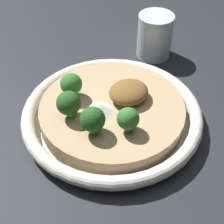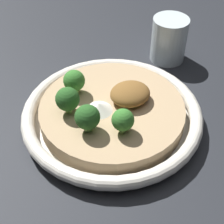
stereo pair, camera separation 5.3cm
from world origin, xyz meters
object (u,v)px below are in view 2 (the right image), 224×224
at_px(broccoli_left, 87,118).
at_px(broccoli_front, 123,120).
at_px(risotto_bowl, 112,114).
at_px(drinking_glass, 169,39).
at_px(broccoli_back, 74,81).
at_px(broccoli_back_left, 67,99).

height_order(broccoli_left, broccoli_front, broccoli_left).
height_order(risotto_bowl, drinking_glass, drinking_glass).
xyz_separation_m(broccoli_back, drinking_glass, (0.21, 0.06, -0.02)).
xyz_separation_m(broccoli_front, drinking_glass, (0.18, 0.17, -0.02)).
bearing_deg(broccoli_back_left, broccoli_left, -76.22).
height_order(risotto_bowl, broccoli_back, broccoli_back).
bearing_deg(broccoli_back, drinking_glass, 15.73).
bearing_deg(broccoli_front, broccoli_left, 150.97).
relative_size(broccoli_back_left, broccoli_left, 1.00).
xyz_separation_m(broccoli_back_left, broccoli_back, (0.02, 0.04, -0.00)).
relative_size(broccoli_front, broccoli_back, 0.94).
xyz_separation_m(risotto_bowl, broccoli_front, (-0.01, -0.05, 0.04)).
relative_size(broccoli_left, broccoli_front, 1.12).
height_order(broccoli_back, drinking_glass, drinking_glass).
distance_m(broccoli_back_left, drinking_glass, 0.26).
bearing_deg(drinking_glass, broccoli_left, -147.51).
relative_size(risotto_bowl, broccoli_back, 6.89).
xyz_separation_m(broccoli_left, broccoli_front, (0.04, -0.02, -0.00)).
bearing_deg(drinking_glass, broccoli_front, -137.64).
bearing_deg(broccoli_back_left, risotto_bowl, -14.41).
xyz_separation_m(broccoli_back_left, drinking_glass, (0.24, 0.10, -0.02)).
height_order(broccoli_left, drinking_glass, drinking_glass).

